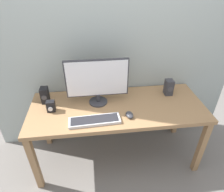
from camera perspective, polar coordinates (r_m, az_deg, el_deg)
name	(u,v)px	position (r m, az deg, el deg)	size (l,w,h in m)	color
ground_plane	(117,154)	(2.39, 1.36, -16.65)	(6.00, 6.00, 0.00)	slate
wall_back	(113,11)	(1.93, 0.29, 23.53)	(2.71, 0.04, 3.00)	#9EA8A3
desk	(117,112)	(1.95, 1.60, -4.66)	(1.69, 0.67, 0.71)	#936D47
monitor	(97,80)	(1.83, -4.32, 4.55)	(0.59, 0.18, 0.45)	#333338
keyboard_primary	(95,120)	(1.72, -5.08, -7.11)	(0.45, 0.15, 0.03)	silver
mouse	(130,115)	(1.77, 5.15, -5.49)	(0.07, 0.10, 0.04)	#333338
speaker_right	(169,87)	(2.12, 16.21, 2.45)	(0.08, 0.09, 0.17)	#333338
speaker_left	(45,95)	(2.02, -18.99, 0.23)	(0.07, 0.09, 0.16)	black
audio_controller	(51,106)	(1.89, -17.40, -2.92)	(0.07, 0.07, 0.11)	black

